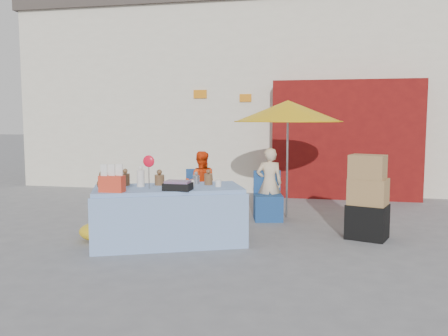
% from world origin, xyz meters
% --- Properties ---
extents(ground, '(80.00, 80.00, 0.00)m').
position_xyz_m(ground, '(0.00, 0.00, 0.00)').
color(ground, slate).
rests_on(ground, ground).
extents(backdrop, '(14.00, 8.00, 7.80)m').
position_xyz_m(backdrop, '(0.52, 7.52, 3.10)').
color(backdrop, silver).
rests_on(backdrop, ground).
extents(market_table, '(2.32, 1.72, 1.27)m').
position_xyz_m(market_table, '(-0.43, -0.30, 0.42)').
color(market_table, '#83A0D1').
rests_on(market_table, ground).
extents(chair_left, '(0.57, 0.56, 0.85)m').
position_xyz_m(chair_left, '(-0.46, 1.55, 0.26)').
color(chair_left, navy).
rests_on(chair_left, ground).
extents(chair_right, '(0.57, 0.56, 0.85)m').
position_xyz_m(chair_right, '(0.79, 1.55, 0.26)').
color(chair_right, navy).
rests_on(chair_right, ground).
extents(vendor_orange, '(0.66, 0.56, 1.18)m').
position_xyz_m(vendor_orange, '(-0.46, 1.68, 0.59)').
color(vendor_orange, '#FB3E0D').
rests_on(vendor_orange, ground).
extents(vendor_beige, '(0.51, 0.39, 1.26)m').
position_xyz_m(vendor_beige, '(0.79, 1.68, 0.63)').
color(vendor_beige, beige).
rests_on(vendor_beige, ground).
extents(umbrella, '(1.90, 1.90, 2.09)m').
position_xyz_m(umbrella, '(1.09, 1.83, 1.89)').
color(umbrella, gray).
rests_on(umbrella, ground).
extents(box_stack, '(0.68, 0.61, 1.24)m').
position_xyz_m(box_stack, '(2.37, 0.55, 0.57)').
color(box_stack, black).
rests_on(box_stack, ground).
extents(tarp_bundle, '(0.62, 0.50, 0.27)m').
position_xyz_m(tarp_bundle, '(-1.45, -0.38, 0.14)').
color(tarp_bundle, gold).
rests_on(tarp_bundle, ground).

